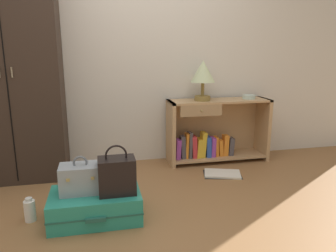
% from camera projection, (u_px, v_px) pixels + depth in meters
% --- Properties ---
extents(ground_plane, '(9.00, 9.00, 0.00)m').
position_uv_depth(ground_plane, '(149.00, 227.00, 2.34)').
color(ground_plane, olive).
extents(back_wall, '(6.40, 0.10, 2.60)m').
position_uv_depth(back_wall, '(125.00, 44.00, 3.46)').
color(back_wall, silver).
rests_on(back_wall, ground_plane).
extents(wardrobe, '(0.87, 0.47, 2.10)m').
position_uv_depth(wardrobe, '(12.00, 71.00, 3.01)').
color(wardrobe, '#33261E').
rests_on(wardrobe, ground_plane).
extents(bookshelf, '(1.13, 0.34, 0.70)m').
position_uv_depth(bookshelf, '(213.00, 133.00, 3.66)').
color(bookshelf, tan).
rests_on(bookshelf, ground_plane).
extents(table_lamp, '(0.26, 0.26, 0.43)m').
position_uv_depth(table_lamp, '(203.00, 74.00, 3.46)').
color(table_lamp, olive).
rests_on(table_lamp, bookshelf).
extents(bowl, '(0.14, 0.14, 0.04)m').
position_uv_depth(bowl, '(249.00, 97.00, 3.64)').
color(bowl, silver).
rests_on(bowl, bookshelf).
extents(suitcase_large, '(0.67, 0.44, 0.21)m').
position_uv_depth(suitcase_large, '(96.00, 205.00, 2.43)').
color(suitcase_large, teal).
rests_on(suitcase_large, ground_plane).
extents(train_case, '(0.31, 0.21, 0.28)m').
position_uv_depth(train_case, '(81.00, 178.00, 2.40)').
color(train_case, '#8E99A3').
rests_on(train_case, suitcase_large).
extents(handbag, '(0.27, 0.18, 0.37)m').
position_uv_depth(handbag, '(117.00, 175.00, 2.37)').
color(handbag, black).
rests_on(handbag, suitcase_large).
extents(bottle, '(0.08, 0.08, 0.18)m').
position_uv_depth(bottle, '(30.00, 210.00, 2.41)').
color(bottle, white).
rests_on(bottle, ground_plane).
extents(open_book_on_floor, '(0.42, 0.33, 0.02)m').
position_uv_depth(open_book_on_floor, '(222.00, 174.00, 3.31)').
color(open_book_on_floor, white).
rests_on(open_book_on_floor, ground_plane).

